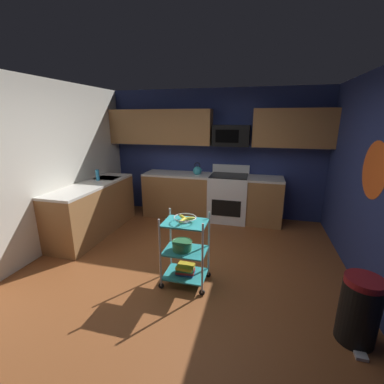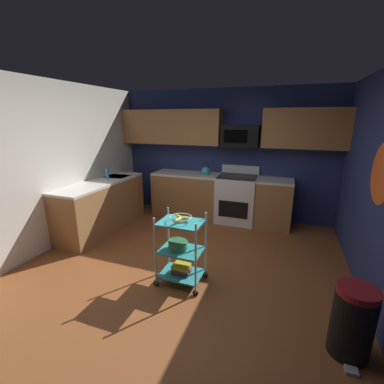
{
  "view_description": "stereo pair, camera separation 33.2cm",
  "coord_description": "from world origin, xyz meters",
  "px_view_note": "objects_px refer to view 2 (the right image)",
  "views": [
    {
      "loc": [
        0.92,
        -2.98,
        2.02
      ],
      "look_at": [
        0.06,
        0.34,
        1.05
      ],
      "focal_mm": 24.34,
      "sensor_mm": 36.0,
      "label": 1
    },
    {
      "loc": [
        1.24,
        -2.88,
        2.02
      ],
      "look_at": [
        0.06,
        0.34,
        1.05
      ],
      "focal_mm": 24.34,
      "sensor_mm": 36.0,
      "label": 2
    }
  ],
  "objects_px": {
    "book_stack": "(181,269)",
    "trash_can": "(352,322)",
    "fruit_bowl": "(181,218)",
    "dish_soap_bottle": "(107,173)",
    "oven_range": "(236,198)",
    "mixing_bowl_large": "(178,245)",
    "microwave": "(240,136)",
    "kettle": "(206,171)",
    "rolling_cart": "(181,250)"
  },
  "relations": [
    {
      "from": "rolling_cart",
      "to": "dish_soap_bottle",
      "type": "xyz_separation_m",
      "value": [
        -2.05,
        1.31,
        0.57
      ]
    },
    {
      "from": "oven_range",
      "to": "book_stack",
      "type": "bearing_deg",
      "value": -96.13
    },
    {
      "from": "fruit_bowl",
      "to": "mixing_bowl_large",
      "type": "height_order",
      "value": "fruit_bowl"
    },
    {
      "from": "microwave",
      "to": "dish_soap_bottle",
      "type": "relative_size",
      "value": 3.5
    },
    {
      "from": "rolling_cart",
      "to": "mixing_bowl_large",
      "type": "relative_size",
      "value": 3.63
    },
    {
      "from": "mixing_bowl_large",
      "to": "dish_soap_bottle",
      "type": "bearing_deg",
      "value": 146.86
    },
    {
      "from": "fruit_bowl",
      "to": "dish_soap_bottle",
      "type": "bearing_deg",
      "value": 147.38
    },
    {
      "from": "dish_soap_bottle",
      "to": "kettle",
      "type": "bearing_deg",
      "value": 31.12
    },
    {
      "from": "microwave",
      "to": "fruit_bowl",
      "type": "height_order",
      "value": "microwave"
    },
    {
      "from": "dish_soap_bottle",
      "to": "trash_can",
      "type": "distance_m",
      "value": 4.28
    },
    {
      "from": "oven_range",
      "to": "trash_can",
      "type": "relative_size",
      "value": 1.67
    },
    {
      "from": "mixing_bowl_large",
      "to": "trash_can",
      "type": "relative_size",
      "value": 0.38
    },
    {
      "from": "microwave",
      "to": "fruit_bowl",
      "type": "relative_size",
      "value": 2.57
    },
    {
      "from": "fruit_bowl",
      "to": "mixing_bowl_large",
      "type": "relative_size",
      "value": 1.08
    },
    {
      "from": "book_stack",
      "to": "trash_can",
      "type": "distance_m",
      "value": 1.85
    },
    {
      "from": "fruit_bowl",
      "to": "book_stack",
      "type": "relative_size",
      "value": 1.13
    },
    {
      "from": "oven_range",
      "to": "kettle",
      "type": "relative_size",
      "value": 4.17
    },
    {
      "from": "rolling_cart",
      "to": "mixing_bowl_large",
      "type": "distance_m",
      "value": 0.08
    },
    {
      "from": "book_stack",
      "to": "oven_range",
      "type": "bearing_deg",
      "value": 83.87
    },
    {
      "from": "rolling_cart",
      "to": "book_stack",
      "type": "bearing_deg",
      "value": 90.0
    },
    {
      "from": "microwave",
      "to": "mixing_bowl_large",
      "type": "bearing_deg",
      "value": -96.81
    },
    {
      "from": "trash_can",
      "to": "book_stack",
      "type": "bearing_deg",
      "value": 165.79
    },
    {
      "from": "microwave",
      "to": "dish_soap_bottle",
      "type": "xyz_separation_m",
      "value": [
        -2.3,
        -1.1,
        -0.68
      ]
    },
    {
      "from": "microwave",
      "to": "fruit_bowl",
      "type": "distance_m",
      "value": 2.56
    },
    {
      "from": "oven_range",
      "to": "dish_soap_bottle",
      "type": "xyz_separation_m",
      "value": [
        -2.3,
        -1.0,
        0.54
      ]
    },
    {
      "from": "oven_range",
      "to": "microwave",
      "type": "height_order",
      "value": "microwave"
    },
    {
      "from": "kettle",
      "to": "dish_soap_bottle",
      "type": "height_order",
      "value": "kettle"
    },
    {
      "from": "kettle",
      "to": "dish_soap_bottle",
      "type": "distance_m",
      "value": 1.92
    },
    {
      "from": "microwave",
      "to": "mixing_bowl_large",
      "type": "xyz_separation_m",
      "value": [
        -0.29,
        -2.41,
        -1.18
      ]
    },
    {
      "from": "fruit_bowl",
      "to": "kettle",
      "type": "distance_m",
      "value": 2.34
    },
    {
      "from": "microwave",
      "to": "book_stack",
      "type": "bearing_deg",
      "value": -95.85
    },
    {
      "from": "rolling_cart",
      "to": "mixing_bowl_large",
      "type": "bearing_deg",
      "value": 180.0
    },
    {
      "from": "fruit_bowl",
      "to": "dish_soap_bottle",
      "type": "relative_size",
      "value": 1.36
    },
    {
      "from": "kettle",
      "to": "fruit_bowl",
      "type": "bearing_deg",
      "value": -80.12
    },
    {
      "from": "microwave",
      "to": "fruit_bowl",
      "type": "xyz_separation_m",
      "value": [
        -0.25,
        -2.41,
        -0.82
      ]
    },
    {
      "from": "book_stack",
      "to": "mixing_bowl_large",
      "type": "bearing_deg",
      "value": -180.0
    },
    {
      "from": "fruit_bowl",
      "to": "book_stack",
      "type": "bearing_deg",
      "value": 0.0
    },
    {
      "from": "fruit_bowl",
      "to": "trash_can",
      "type": "xyz_separation_m",
      "value": [
        1.79,
        -0.45,
        -0.55
      ]
    },
    {
      "from": "rolling_cart",
      "to": "mixing_bowl_large",
      "type": "xyz_separation_m",
      "value": [
        -0.04,
        0.0,
        0.07
      ]
    },
    {
      "from": "oven_range",
      "to": "mixing_bowl_large",
      "type": "xyz_separation_m",
      "value": [
        -0.29,
        -2.31,
        0.04
      ]
    },
    {
      "from": "mixing_bowl_large",
      "to": "book_stack",
      "type": "distance_m",
      "value": 0.33
    },
    {
      "from": "rolling_cart",
      "to": "microwave",
      "type": "bearing_deg",
      "value": 84.15
    },
    {
      "from": "microwave",
      "to": "fruit_bowl",
      "type": "bearing_deg",
      "value": -95.85
    },
    {
      "from": "rolling_cart",
      "to": "dish_soap_bottle",
      "type": "distance_m",
      "value": 2.5
    },
    {
      "from": "fruit_bowl",
      "to": "trash_can",
      "type": "relative_size",
      "value": 0.41
    },
    {
      "from": "oven_range",
      "to": "microwave",
      "type": "distance_m",
      "value": 1.23
    },
    {
      "from": "trash_can",
      "to": "microwave",
      "type": "bearing_deg",
      "value": 118.26
    },
    {
      "from": "rolling_cart",
      "to": "trash_can",
      "type": "xyz_separation_m",
      "value": [
        1.79,
        -0.45,
        -0.12
      ]
    },
    {
      "from": "book_stack",
      "to": "rolling_cart",
      "type": "bearing_deg",
      "value": -90.0
    },
    {
      "from": "oven_range",
      "to": "fruit_bowl",
      "type": "xyz_separation_m",
      "value": [
        -0.25,
        -2.31,
        0.4
      ]
    }
  ]
}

